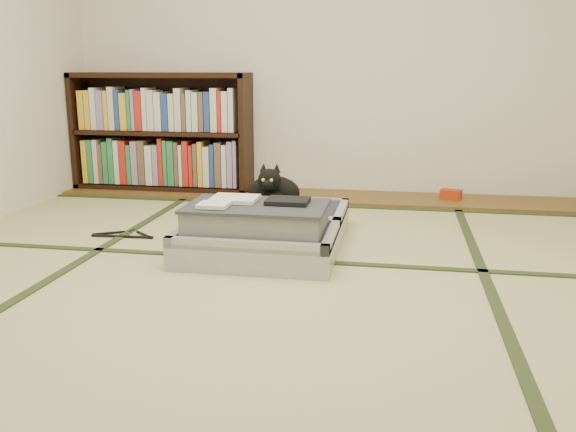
# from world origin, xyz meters

# --- Properties ---
(floor) EXTENTS (4.50, 4.50, 0.00)m
(floor) POSITION_xyz_m (0.00, 0.00, 0.00)
(floor) COLOR tan
(floor) RESTS_ON ground
(wood_strip) EXTENTS (4.00, 0.50, 0.02)m
(wood_strip) POSITION_xyz_m (0.00, 2.00, 0.01)
(wood_strip) COLOR brown
(wood_strip) RESTS_ON ground
(red_item) EXTENTS (0.17, 0.13, 0.07)m
(red_item) POSITION_xyz_m (0.97, 2.03, 0.06)
(red_item) COLOR #B32C0E
(red_item) RESTS_ON wood_strip
(tatami_borders) EXTENTS (4.00, 4.50, 0.01)m
(tatami_borders) POSITION_xyz_m (0.00, 0.49, 0.00)
(tatami_borders) COLOR #2D381E
(tatami_borders) RESTS_ON ground
(bookcase) EXTENTS (1.42, 0.32, 0.92)m
(bookcase) POSITION_xyz_m (-1.28, 2.07, 0.45)
(bookcase) COLOR black
(bookcase) RESTS_ON wood_strip
(suitcase) EXTENTS (0.80, 1.07, 0.32)m
(suitcase) POSITION_xyz_m (-0.12, 0.61, 0.11)
(suitcase) COLOR #AAAAAE
(suitcase) RESTS_ON floor
(cat) EXTENTS (0.36, 0.36, 0.29)m
(cat) POSITION_xyz_m (-0.14, 0.90, 0.26)
(cat) COLOR black
(cat) RESTS_ON suitcase
(cable_coil) EXTENTS (0.11, 0.11, 0.03)m
(cable_coil) POSITION_xyz_m (0.04, 0.93, 0.17)
(cable_coil) COLOR white
(cable_coil) RESTS_ON suitcase
(hanger) EXTENTS (0.38, 0.18, 0.01)m
(hanger) POSITION_xyz_m (-0.99, 0.69, 0.01)
(hanger) COLOR black
(hanger) RESTS_ON floor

